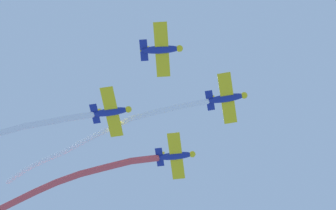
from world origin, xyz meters
name	(u,v)px	position (x,y,z in m)	size (l,w,h in m)	color
airplane_lead	(227,98)	(3.48, -5.13, 62.42)	(6.56, 4.93, 1.63)	navy
smoke_trail_lead	(99,137)	(8.24, 10.24, 63.23)	(11.41, 26.07, 2.31)	white
airplane_left_wing	(176,156)	(10.64, 1.12, 62.02)	(6.51, 4.86, 1.63)	navy
smoke_trail_left_wing	(38,196)	(14.47, 18.15, 60.48)	(11.31, 29.18, 3.44)	#DB4C4C
airplane_right_wing	(162,49)	(-2.76, 2.02, 62.72)	(6.43, 4.78, 1.63)	navy
airplane_slot	(111,112)	(4.39, 8.27, 62.22)	(6.55, 4.91, 1.63)	navy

